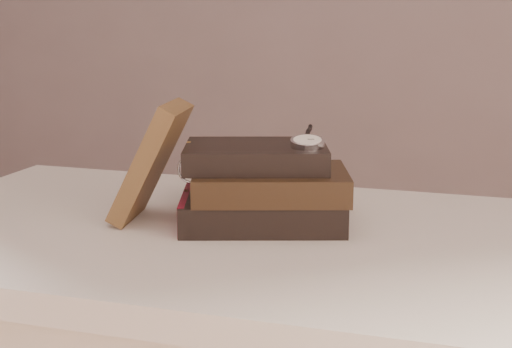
% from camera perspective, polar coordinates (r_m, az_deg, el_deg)
% --- Properties ---
extents(table, '(1.00, 0.60, 0.75)m').
position_cam_1_polar(table, '(1.10, -3.06, -8.70)').
color(table, beige).
rests_on(table, ground).
extents(book_stack, '(0.28, 0.22, 0.12)m').
position_cam_1_polar(book_stack, '(1.07, 0.59, -1.09)').
color(book_stack, black).
rests_on(book_stack, table).
extents(journal, '(0.12, 0.13, 0.18)m').
position_cam_1_polar(journal, '(1.09, -8.19, 0.96)').
color(journal, '#442E1A').
rests_on(journal, table).
extents(pocket_watch, '(0.06, 0.15, 0.02)m').
position_cam_1_polar(pocket_watch, '(1.05, 4.04, 2.58)').
color(pocket_watch, silver).
rests_on(pocket_watch, book_stack).
extents(eyeglasses, '(0.13, 0.14, 0.05)m').
position_cam_1_polar(eyeglasses, '(1.14, -3.69, 0.44)').
color(eyeglasses, silver).
rests_on(eyeglasses, book_stack).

